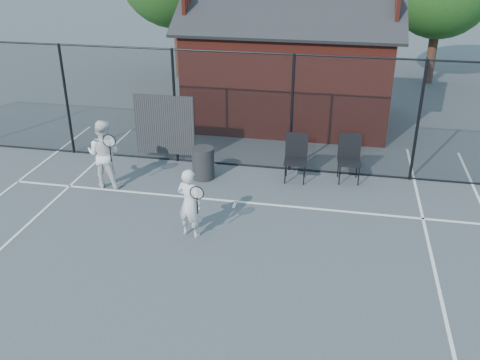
% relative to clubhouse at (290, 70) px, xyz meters
% --- Properties ---
extents(ground, '(80.00, 80.00, 0.00)m').
position_rel_clubhouse_xyz_m(ground, '(-0.50, -9.00, -1.61)').
color(ground, '#404549').
rests_on(ground, ground).
extents(court_lines, '(11.02, 18.00, 0.01)m').
position_rel_clubhouse_xyz_m(court_lines, '(-0.50, -10.32, -1.60)').
color(court_lines, silver).
rests_on(court_lines, ground).
extents(fence, '(22.04, 3.00, 3.00)m').
position_rel_clubhouse_xyz_m(fence, '(-0.80, -4.00, -0.16)').
color(fence, black).
rests_on(fence, ground).
extents(clubhouse, '(6.50, 4.36, 4.19)m').
position_rel_clubhouse_xyz_m(clubhouse, '(0.00, 0.00, 0.00)').
color(clubhouse, maroon).
rests_on(clubhouse, ground).
extents(player_front, '(0.69, 0.55, 1.46)m').
position_rel_clubhouse_xyz_m(player_front, '(-1.11, -7.59, -0.87)').
color(player_front, silver).
rests_on(player_front, ground).
extents(player_back, '(0.90, 0.67, 1.66)m').
position_rel_clubhouse_xyz_m(player_back, '(-3.73, -5.77, -0.77)').
color(player_back, white).
rests_on(player_back, ground).
extents(chair_left, '(0.57, 0.59, 1.14)m').
position_rel_clubhouse_xyz_m(chair_left, '(0.70, -4.61, -1.04)').
color(chair_left, black).
rests_on(chair_left, ground).
extents(chair_right, '(0.60, 0.62, 1.14)m').
position_rel_clubhouse_xyz_m(chair_right, '(1.99, -4.40, -1.03)').
color(chair_right, black).
rests_on(chair_right, ground).
extents(waste_bin, '(0.62, 0.62, 0.80)m').
position_rel_clubhouse_xyz_m(waste_bin, '(-1.55, -4.90, -1.21)').
color(waste_bin, '#252525').
rests_on(waste_bin, ground).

